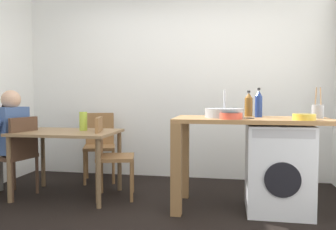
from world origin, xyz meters
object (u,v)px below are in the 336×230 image
at_px(chair_spare_by_wall, 100,142).
at_px(seated_person, 6,137).
at_px(chair_person_seat, 17,152).
at_px(washing_machine, 278,168).
at_px(colander, 304,117).
at_px(vase, 83,121).
at_px(bottle_tall_green, 249,105).
at_px(chair_opposite, 109,152).
at_px(mixing_bowl, 231,116).
at_px(bottle_squat_brown, 259,104).
at_px(utensil_crock, 318,111).
at_px(dining_table, 67,140).

relative_size(chair_spare_by_wall, seated_person, 0.75).
bearing_deg(chair_person_seat, washing_machine, -76.87).
distance_m(colander, vase, 2.34).
distance_m(bottle_tall_green, colander, 0.67).
distance_m(chair_person_seat, washing_machine, 2.81).
relative_size(chair_opposite, bottle_tall_green, 3.32).
xyz_separation_m(chair_spare_by_wall, mixing_bowl, (1.73, -1.07, 0.44)).
relative_size(chair_person_seat, bottle_tall_green, 3.32).
bearing_deg(washing_machine, chair_person_seat, -179.65).
height_order(mixing_bowl, vase, mixing_bowl).
xyz_separation_m(chair_person_seat, bottle_tall_green, (2.54, 0.27, 0.53)).
xyz_separation_m(chair_opposite, chair_spare_by_wall, (-0.40, 0.74, 0.00)).
bearing_deg(mixing_bowl, chair_opposite, 166.13).
xyz_separation_m(chair_spare_by_wall, bottle_squat_brown, (2.01, -0.75, 0.55)).
height_order(chair_opposite, utensil_crock, utensil_crock).
bearing_deg(bottle_squat_brown, vase, 177.55).
relative_size(chair_opposite, mixing_bowl, 4.25).
bearing_deg(dining_table, vase, 33.69).
bearing_deg(seated_person, chair_person_seat, -90.00).
xyz_separation_m(seated_person, vase, (0.85, 0.18, 0.18)).
distance_m(chair_person_seat, utensil_crock, 3.22).
bearing_deg(washing_machine, vase, 174.62).
distance_m(washing_machine, bottle_squat_brown, 0.66).
height_order(washing_machine, bottle_tall_green, bottle_tall_green).
bearing_deg(chair_opposite, chair_spare_by_wall, -165.92).
distance_m(washing_machine, utensil_crock, 0.67).
bearing_deg(vase, bottle_tall_green, 1.72).
relative_size(mixing_bowl, colander, 1.06).
height_order(chair_opposite, mixing_bowl, mixing_bowl).
relative_size(washing_machine, colander, 4.30).
bearing_deg(colander, chair_spare_by_wall, 155.42).
bearing_deg(bottle_tall_green, mixing_bowl, -112.14).
xyz_separation_m(chair_person_seat, chair_opposite, (1.03, 0.15, 0.00)).
bearing_deg(chair_opposite, chair_person_seat, -96.30).
xyz_separation_m(chair_person_seat, utensil_crock, (3.18, 0.07, 0.48)).
bearing_deg(utensil_crock, chair_opposite, 177.92).
distance_m(chair_opposite, utensil_crock, 2.21).
bearing_deg(dining_table, chair_person_seat, -167.99).
distance_m(chair_person_seat, bottle_tall_green, 2.61).
distance_m(dining_table, bottle_tall_green, 2.04).
xyz_separation_m(mixing_bowl, colander, (0.64, -0.02, -0.00)).
height_order(washing_machine, bottle_squat_brown, bottle_squat_brown).
distance_m(chair_person_seat, bottle_squat_brown, 2.69).
bearing_deg(mixing_bowl, seated_person, 175.09).
bearing_deg(chair_person_seat, colander, -81.04).
xyz_separation_m(washing_machine, vase, (-2.11, 0.20, 0.42)).
bearing_deg(mixing_bowl, vase, 166.54).
xyz_separation_m(bottle_squat_brown, vase, (-1.93, 0.08, -0.21)).
distance_m(bottle_tall_green, mixing_bowl, 0.50).
bearing_deg(bottle_tall_green, seated_person, -174.99).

